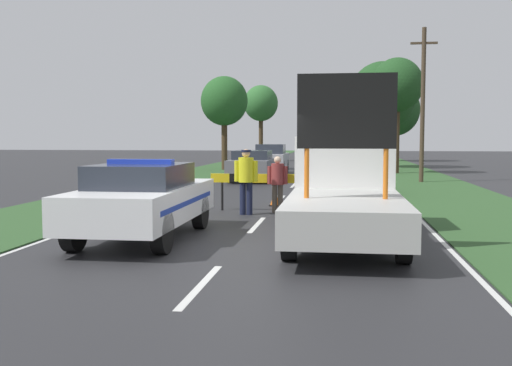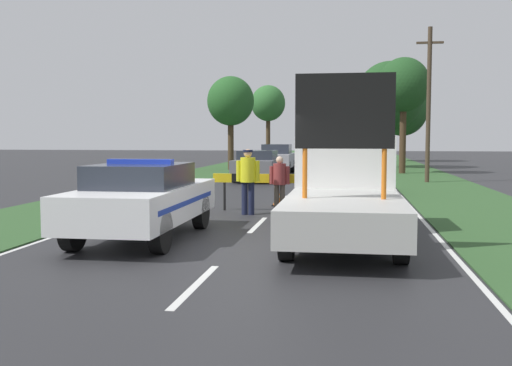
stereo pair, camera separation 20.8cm
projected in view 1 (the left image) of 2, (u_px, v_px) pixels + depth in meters
The scene contains 21 objects.
ground_plane at pixel (234, 250), 11.16m from camera, with size 160.00×160.00×0.00m, color #28282B.
lane_markings at pixel (299, 179), 29.62m from camera, with size 8.09×69.44×0.01m.
grass_verge_left at pixel (189, 176), 31.72m from camera, with size 3.67×120.00×0.03m.
grass_verge_right at pixel (418, 178), 30.11m from camera, with size 3.67×120.00×0.03m.
police_car at pixel (143, 199), 12.28m from camera, with size 1.93×4.93×1.65m.
work_truck at pixel (345, 188), 12.50m from camera, with size 2.14×6.06×3.23m.
road_barrier at pixel (267, 180), 16.92m from camera, with size 3.25×0.08×1.05m.
police_officer at pixel (246, 176), 16.10m from camera, with size 0.64×0.41×1.78m.
pedestrian_civilian at pixel (277, 180), 16.58m from camera, with size 0.56×0.36×1.56m.
traffic_cone_near_police at pixel (275, 198), 18.25m from camera, with size 0.36×0.36×0.51m.
traffic_cone_centre_front at pixel (200, 198), 17.83m from camera, with size 0.41×0.41×0.57m.
queued_car_sedan_black at pixel (347, 173), 22.41m from camera, with size 1.74×4.04×1.42m.
queued_car_suv_grey at pixel (253, 164), 28.58m from camera, with size 1.90×4.64×1.46m.
queued_car_sedan_silver at pixel (271, 158), 34.08m from camera, with size 1.74×3.94×1.68m.
queued_car_hatch_blue at pixel (338, 156), 39.15m from camera, with size 1.81×4.60×1.58m.
roadside_tree_near_left at pixel (261, 104), 51.34m from camera, with size 2.93×2.93×6.52m.
roadside_tree_near_right at pixel (224, 102), 37.57m from camera, with size 2.95×2.95×5.90m.
roadside_tree_mid_left at pixel (397, 86), 33.87m from camera, with size 2.92×2.92×6.57m.
roadside_tree_mid_right at pixel (395, 110), 50.92m from camera, with size 4.25×4.25×6.64m.
roadside_tree_far_left at pixel (382, 97), 40.24m from camera, with size 4.47×4.47×7.16m.
utility_pole at pixel (423, 103), 27.31m from camera, with size 1.20×0.20×7.05m.
Camera 1 is at (1.91, -10.87, 2.10)m, focal length 42.00 mm.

